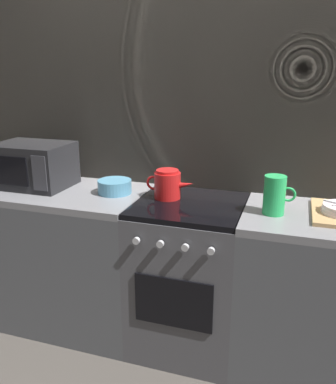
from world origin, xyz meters
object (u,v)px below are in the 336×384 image
(kettle, at_px, (168,184))
(pitcher, at_px, (275,195))
(mixing_bowl, at_px, (115,187))
(stove_unit, at_px, (189,275))
(microwave, at_px, (33,165))

(kettle, xyz_separation_m, pitcher, (0.59, -0.08, 0.02))
(mixing_bowl, bearing_deg, pitcher, -4.55)
(stove_unit, bearing_deg, mixing_bowl, 175.49)
(microwave, bearing_deg, stove_unit, -1.34)
(kettle, bearing_deg, microwave, -178.66)
(stove_unit, height_order, kettle, kettle)
(microwave, xyz_separation_m, pitcher, (1.47, -0.06, -0.03))
(microwave, distance_m, kettle, 0.88)
(mixing_bowl, relative_size, pitcher, 1.00)
(stove_unit, xyz_separation_m, mixing_bowl, (-0.47, 0.04, 0.49))
(kettle, bearing_deg, mixing_bowl, -178.76)
(pitcher, bearing_deg, microwave, 177.66)
(microwave, distance_m, mixing_bowl, 0.56)
(mixing_bowl, height_order, pitcher, pitcher)
(stove_unit, bearing_deg, pitcher, -4.59)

